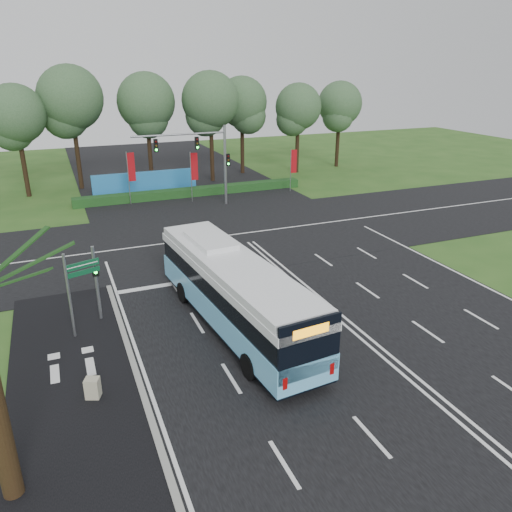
% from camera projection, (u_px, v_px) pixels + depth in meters
% --- Properties ---
extents(ground, '(120.00, 120.00, 0.00)m').
position_uv_depth(ground, '(315.00, 301.00, 26.83)').
color(ground, '#2A541C').
rests_on(ground, ground).
extents(road_main, '(20.00, 120.00, 0.04)m').
position_uv_depth(road_main, '(316.00, 300.00, 26.82)').
color(road_main, black).
rests_on(road_main, ground).
extents(road_cross, '(120.00, 14.00, 0.05)m').
position_uv_depth(road_cross, '(238.00, 234.00, 37.18)').
color(road_cross, black).
rests_on(road_cross, ground).
extents(bike_path, '(5.00, 18.00, 0.06)m').
position_uv_depth(bike_path, '(75.00, 384.00, 19.81)').
color(bike_path, black).
rests_on(bike_path, ground).
extents(kerb_strip, '(0.25, 18.00, 0.12)m').
position_uv_depth(kerb_strip, '(135.00, 370.00, 20.65)').
color(kerb_strip, gray).
rests_on(kerb_strip, ground).
extents(city_bus, '(3.89, 13.20, 3.74)m').
position_uv_depth(city_bus, '(234.00, 292.00, 23.50)').
color(city_bus, '#68C0F0').
rests_on(city_bus, ground).
extents(pedestrian_signal, '(0.31, 0.43, 3.87)m').
position_uv_depth(pedestrian_signal, '(96.00, 281.00, 24.11)').
color(pedestrian_signal, gray).
rests_on(pedestrian_signal, ground).
extents(street_sign, '(1.55, 0.60, 4.17)m').
position_uv_depth(street_sign, '(75.00, 284.00, 22.54)').
color(street_sign, gray).
rests_on(street_sign, ground).
extents(utility_cabinet, '(0.65, 0.60, 0.87)m').
position_uv_depth(utility_cabinet, '(93.00, 389.00, 18.88)').
color(utility_cabinet, '#AEA88C').
rests_on(utility_cabinet, ground).
extents(banner_flag_left, '(0.70, 0.13, 4.74)m').
position_uv_depth(banner_flag_left, '(131.00, 170.00, 44.11)').
color(banner_flag_left, gray).
rests_on(banner_flag_left, ground).
extents(banner_flag_mid, '(0.67, 0.14, 4.58)m').
position_uv_depth(banner_flag_mid, '(193.00, 170.00, 44.94)').
color(banner_flag_mid, gray).
rests_on(banner_flag_mid, ground).
extents(banner_flag_right, '(0.62, 0.14, 4.23)m').
position_uv_depth(banner_flag_right, '(293.00, 164.00, 48.62)').
color(banner_flag_right, gray).
rests_on(banner_flag_right, ground).
extents(traffic_light_gantry, '(8.41, 0.28, 7.00)m').
position_uv_depth(traffic_light_gantry, '(205.00, 154.00, 42.91)').
color(traffic_light_gantry, gray).
rests_on(traffic_light_gantry, ground).
extents(hedge, '(22.00, 1.20, 0.80)m').
position_uv_depth(hedge, '(193.00, 192.00, 47.83)').
color(hedge, '#163B15').
rests_on(hedge, ground).
extents(blue_hoarding, '(10.00, 0.30, 2.20)m').
position_uv_depth(blue_hoarding, '(145.00, 183.00, 48.32)').
color(blue_hoarding, '#2274BA').
rests_on(blue_hoarding, ground).
extents(eucalyptus_row, '(47.63, 8.27, 11.95)m').
position_uv_depth(eucalyptus_row, '(152.00, 103.00, 50.29)').
color(eucalyptus_row, black).
rests_on(eucalyptus_row, ground).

